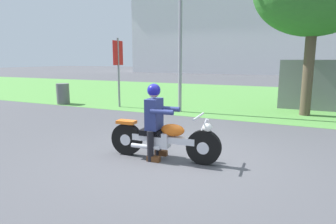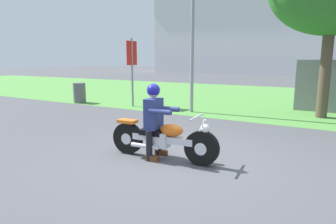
{
  "view_description": "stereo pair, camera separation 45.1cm",
  "coord_description": "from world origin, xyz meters",
  "px_view_note": "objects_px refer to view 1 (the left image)",
  "views": [
    {
      "loc": [
        2.02,
        -4.72,
        1.81
      ],
      "look_at": [
        -0.22,
        0.07,
        0.85
      ],
      "focal_mm": 31.06,
      "sensor_mm": 36.0,
      "label": 1
    },
    {
      "loc": [
        2.42,
        -4.52,
        1.81
      ],
      "look_at": [
        -0.22,
        0.07,
        0.85
      ],
      "focal_mm": 31.06,
      "sensor_mm": 36.0,
      "label": 2
    }
  ],
  "objects_px": {
    "trash_can": "(63,94)",
    "sign_banner": "(118,62)",
    "motorcycle_lead": "(164,139)",
    "rider_lead": "(155,116)"
  },
  "relations": [
    {
      "from": "trash_can",
      "to": "rider_lead",
      "type": "bearing_deg",
      "value": -33.6
    },
    {
      "from": "motorcycle_lead",
      "to": "sign_banner",
      "type": "distance_m",
      "value": 6.4
    },
    {
      "from": "motorcycle_lead",
      "to": "rider_lead",
      "type": "xyz_separation_m",
      "value": [
        -0.17,
        -0.01,
        0.43
      ]
    },
    {
      "from": "trash_can",
      "to": "sign_banner",
      "type": "height_order",
      "value": "sign_banner"
    },
    {
      "from": "motorcycle_lead",
      "to": "trash_can",
      "type": "bearing_deg",
      "value": 142.78
    },
    {
      "from": "rider_lead",
      "to": "trash_can",
      "type": "distance_m",
      "value": 7.85
    },
    {
      "from": "rider_lead",
      "to": "sign_banner",
      "type": "xyz_separation_m",
      "value": [
        -4.0,
        4.68,
        0.92
      ]
    },
    {
      "from": "motorcycle_lead",
      "to": "trash_can",
      "type": "relative_size",
      "value": 2.52
    },
    {
      "from": "trash_can",
      "to": "sign_banner",
      "type": "distance_m",
      "value": 2.87
    },
    {
      "from": "motorcycle_lead",
      "to": "rider_lead",
      "type": "bearing_deg",
      "value": 179.13
    }
  ]
}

